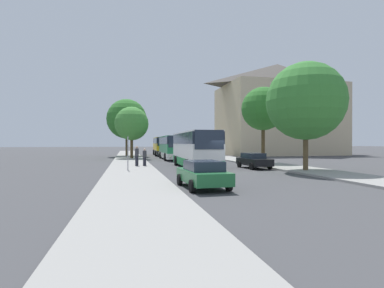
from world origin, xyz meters
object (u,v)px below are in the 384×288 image
bus_rear (162,146)px  bus_stop_sign (128,149)px  tree_right_near (306,101)px  bus_front (194,149)px  pedestrian_waiting_far (145,157)px  tree_left_far (132,124)px  parked_car_left_curb (203,174)px  tree_right_mid (263,109)px  bus_middle (172,147)px  tree_left_near (127,119)px  parked_car_right_far (200,153)px  parked_car_right_near (254,160)px  pedestrian_waiting_near (137,156)px

bus_rear → bus_stop_sign: bearing=-99.5°
tree_right_near → bus_front: bearing=145.0°
pedestrian_waiting_far → tree_left_far: size_ratio=0.22×
parked_car_left_curb → tree_right_mid: 20.11m
tree_left_far → tree_right_near: 25.62m
tree_left_far → bus_front: bearing=-71.9°
parked_car_left_curb → tree_right_mid: (11.06, 15.92, 5.35)m
bus_rear → bus_middle: bearing=-88.3°
bus_front → tree_left_near: 25.33m
parked_car_left_curb → tree_right_near: tree_right_near is taller
parked_car_right_far → tree_left_near: (-11.25, 5.49, 5.53)m
bus_front → parked_car_right_far: bus_front is taller
tree_right_mid → parked_car_left_curb: bearing=-124.8°
parked_car_left_curb → parked_car_right_far: 31.61m
parked_car_right_far → tree_right_mid: size_ratio=0.51×
bus_rear → pedestrian_waiting_far: bearing=-98.1°
bus_rear → tree_left_near: tree_left_near is taller
tree_right_near → tree_right_mid: (0.89, 9.40, 0.45)m
bus_front → tree_left_near: (-6.04, 24.18, 4.52)m
bus_front → parked_car_right_far: size_ratio=2.64×
bus_rear → parked_car_right_far: bearing=-58.1°
bus_stop_sign → tree_right_near: bearing=-11.0°
parked_car_left_curb → tree_left_near: (-3.72, 36.19, 5.55)m
parked_car_left_curb → bus_stop_sign: (-3.71, 9.22, 1.06)m
parked_car_right_near → bus_stop_sign: (-11.17, -1.17, 1.07)m
parked_car_right_near → pedestrian_waiting_far: (-9.60, 3.35, 0.23)m
parked_car_right_near → bus_stop_sign: 11.29m
parked_car_right_near → pedestrian_waiting_near: (-10.32, 3.43, 0.37)m
pedestrian_waiting_far → tree_right_mid: 14.32m
bus_rear → pedestrian_waiting_near: (-5.34, -25.66, -0.65)m
bus_front → pedestrian_waiting_far: size_ratio=6.87×
parked_car_right_near → tree_right_mid: bearing=-125.5°
parked_car_right_near → tree_left_near: bearing=-69.0°
bus_middle → parked_car_right_far: 6.85m
parked_car_left_curb → bus_stop_sign: bearing=109.0°
tree_right_near → tree_right_mid: 9.46m
bus_stop_sign → tree_right_near: 14.66m
bus_front → pedestrian_waiting_far: bearing=160.0°
parked_car_right_near → tree_left_near: (-11.19, 25.80, 5.56)m
parked_car_right_near → tree_right_near: tree_right_near is taller
pedestrian_waiting_near → pedestrian_waiting_far: (0.73, -0.08, -0.14)m
pedestrian_waiting_far → tree_right_near: (12.31, -7.23, 4.68)m
bus_rear → parked_car_right_far: 10.17m
bus_rear → tree_right_mid: 25.45m
bus_stop_sign → tree_left_near: (-0.01, 26.97, 4.49)m
bus_rear → pedestrian_waiting_far: (-4.61, -25.74, -0.78)m
pedestrian_waiting_far → tree_left_near: 23.12m
bus_middle → parked_car_left_curb: bus_middle is taller
pedestrian_waiting_far → tree_left_near: (-1.59, 22.45, 5.33)m
pedestrian_waiting_far → tree_right_near: size_ratio=0.19×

